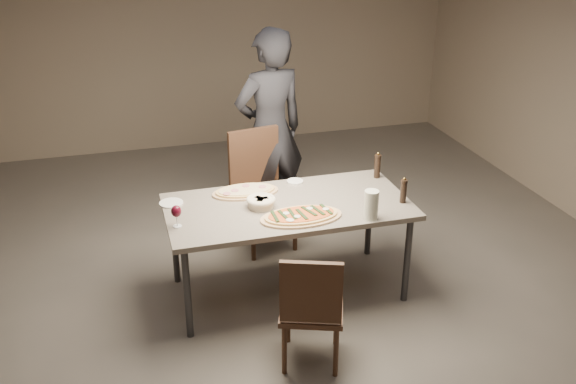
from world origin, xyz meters
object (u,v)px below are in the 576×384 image
object	(u,v)px
ham_pizza	(245,191)
carafe	(371,205)
dining_table	(288,211)
bread_basket	(261,201)
pepper_mill_left	(403,191)
diner	(270,131)
zucchini_pizza	(301,216)
chair_far	(260,182)
chair_near	(311,305)

from	to	relation	value
ham_pizza	carafe	xyz separation A→B (m)	(0.76, -0.66, 0.09)
dining_table	bread_basket	size ratio (longest dim) A/B	8.36
pepper_mill_left	diner	xyz separation A→B (m)	(-0.67, 1.35, 0.08)
zucchini_pizza	pepper_mill_left	world-z (taller)	pepper_mill_left
dining_table	chair_far	world-z (taller)	chair_far
ham_pizza	dining_table	bearing A→B (deg)	-35.19
diner	bread_basket	bearing A→B (deg)	58.57
pepper_mill_left	chair_far	size ratio (longest dim) A/B	0.20
zucchini_pizza	diner	distance (m)	1.40
dining_table	zucchini_pizza	world-z (taller)	zucchini_pizza
bread_basket	pepper_mill_left	world-z (taller)	pepper_mill_left
dining_table	zucchini_pizza	distance (m)	0.25
pepper_mill_left	ham_pizza	bearing A→B (deg)	156.25
chair_far	diner	world-z (taller)	diner
dining_table	ham_pizza	size ratio (longest dim) A/B	3.51
dining_table	diner	bearing A→B (deg)	82.15
ham_pizza	pepper_mill_left	bearing A→B (deg)	-11.88
diner	chair_far	bearing A→B (deg)	45.93
dining_table	chair_far	bearing A→B (deg)	90.91
carafe	diner	xyz separation A→B (m)	(-0.34, 1.53, 0.06)
ham_pizza	pepper_mill_left	xyz separation A→B (m)	(1.09, -0.48, 0.08)
carafe	diner	bearing A→B (deg)	102.55
zucchini_pizza	carafe	xyz separation A→B (m)	(0.47, -0.14, 0.09)
carafe	chair_far	xyz separation A→B (m)	(-0.51, 1.23, -0.29)
pepper_mill_left	chair_far	bearing A→B (deg)	128.73
bread_basket	carafe	distance (m)	0.80
pepper_mill_left	chair_far	xyz separation A→B (m)	(-0.84, 1.05, -0.27)
dining_table	pepper_mill_left	bearing A→B (deg)	-13.54
bread_basket	diner	distance (m)	1.20
zucchini_pizza	chair_far	size ratio (longest dim) A/B	0.58
dining_table	chair_near	distance (m)	0.93
diner	carafe	bearing A→B (deg)	88.72
bread_basket	diner	world-z (taller)	diner
carafe	chair_far	size ratio (longest dim) A/B	0.21
pepper_mill_left	chair_far	world-z (taller)	chair_far
zucchini_pizza	chair_far	xyz separation A→B (m)	(-0.04, 1.09, -0.20)
ham_pizza	pepper_mill_left	world-z (taller)	pepper_mill_left
carafe	chair_near	size ratio (longest dim) A/B	0.25
zucchini_pizza	chair_near	xyz separation A→B (m)	(-0.13, -0.66, -0.29)
chair_near	chair_far	distance (m)	1.76
zucchini_pizza	diner	bearing A→B (deg)	76.33
chair_far	dining_table	bearing A→B (deg)	80.41
bread_basket	chair_near	xyz separation A→B (m)	(0.10, -0.91, -0.32)
dining_table	bread_basket	bearing A→B (deg)	177.57
chair_far	bread_basket	bearing A→B (deg)	66.86
bread_basket	chair_near	world-z (taller)	chair_near
ham_pizza	zucchini_pizza	bearing A→B (deg)	-49.11
dining_table	ham_pizza	xyz separation A→B (m)	(-0.26, 0.28, 0.07)
zucchini_pizza	chair_near	size ratio (longest dim) A/B	0.70
ham_pizza	chair_near	world-z (taller)	chair_near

